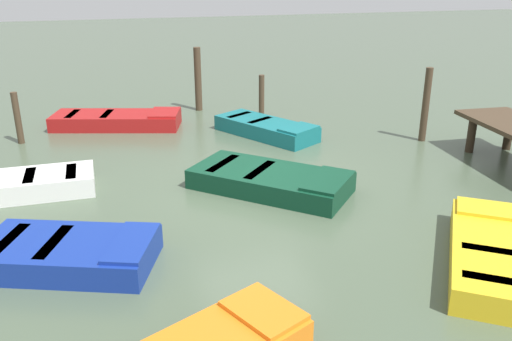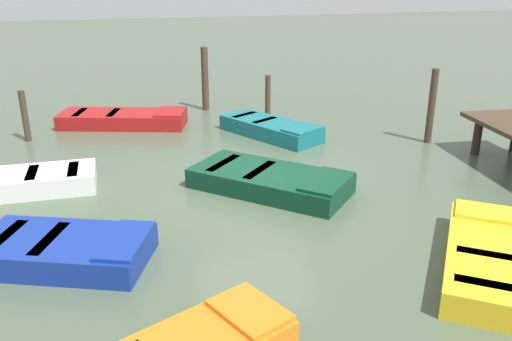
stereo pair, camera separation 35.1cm
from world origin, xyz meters
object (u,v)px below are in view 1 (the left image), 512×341
rowboat_teal (266,128)px  rowboat_dark_green (271,180)px  mooring_piling_mid_left (262,95)px  rowboat_red (118,120)px  rowboat_blue (69,252)px  rowboat_white (18,185)px  mooring_piling_mid_right (18,118)px  mooring_piling_far_left (198,79)px  mooring_piling_center (426,105)px  rowboat_yellow (492,253)px

rowboat_teal → rowboat_dark_green: bearing=-46.4°
rowboat_dark_green → mooring_piling_mid_left: (-5.67, 1.50, 0.41)m
rowboat_red → rowboat_blue: (7.54, -1.07, 0.00)m
rowboat_white → mooring_piling_mid_right: size_ratio=2.16×
rowboat_teal → rowboat_white: same height
rowboat_dark_green → mooring_piling_far_left: mooring_piling_far_left is taller
mooring_piling_mid_left → mooring_piling_center: mooring_piling_center is taller
rowboat_blue → mooring_piling_far_left: 9.57m
rowboat_white → mooring_piling_far_left: 7.44m
mooring_piling_mid_right → mooring_piling_far_left: size_ratio=0.68×
rowboat_blue → mooring_piling_center: 9.61m
rowboat_yellow → rowboat_teal: size_ratio=1.04×
rowboat_yellow → rowboat_white: size_ratio=1.09×
rowboat_dark_green → mooring_piling_mid_right: mooring_piling_mid_right is taller
rowboat_red → rowboat_blue: same height
rowboat_dark_green → mooring_piling_mid_left: mooring_piling_mid_left is taller
mooring_piling_mid_right → rowboat_blue: bearing=11.9°
rowboat_white → mooring_piling_mid_right: (-3.60, -0.34, 0.45)m
mooring_piling_far_left → mooring_piling_center: 6.97m
rowboat_blue → mooring_piling_far_left: size_ratio=1.48×
mooring_piling_far_left → rowboat_teal: bearing=20.9°
mooring_piling_far_left → mooring_piling_mid_left: 2.13m
rowboat_yellow → mooring_piling_center: bearing=12.5°
rowboat_blue → mooring_piling_center: (-4.02, 8.70, 0.74)m
rowboat_red → rowboat_yellow: bearing=-45.3°
mooring_piling_mid_right → mooring_piling_mid_left: size_ratio=1.07×
rowboat_yellow → rowboat_teal: same height
mooring_piling_mid_right → mooring_piling_far_left: (-2.10, 5.06, 0.32)m
rowboat_yellow → rowboat_white: same height
rowboat_red → mooring_piling_mid_right: size_ratio=2.78×
rowboat_red → rowboat_blue: 7.61m
rowboat_white → rowboat_dark_green: bearing=166.2°
rowboat_dark_green → mooring_piling_far_left: 6.92m
rowboat_white → mooring_piling_far_left: (-5.70, 4.72, 0.77)m
rowboat_teal → mooring_piling_mid_left: bearing=136.2°
mooring_piling_far_left → mooring_piling_mid_right: bearing=-67.5°
mooring_piling_mid_left → rowboat_blue: bearing=-35.2°
rowboat_blue → mooring_piling_mid_right: size_ratio=2.18×
rowboat_yellow → mooring_piling_far_left: bearing=49.2°
rowboat_white → mooring_piling_far_left: bearing=-130.2°
rowboat_teal → rowboat_red: bearing=-148.0°
rowboat_red → mooring_piling_mid_left: bearing=17.1°
rowboat_white → mooring_piling_mid_left: bearing=-145.6°
rowboat_red → rowboat_yellow: size_ratio=1.18×
mooring_piling_mid_left → rowboat_red: bearing=-88.9°
rowboat_red → mooring_piling_center: mooring_piling_center is taller
rowboat_teal → mooring_piling_far_left: (-3.26, -1.24, 0.77)m
rowboat_red → rowboat_white: same height
rowboat_dark_green → rowboat_yellow: bearing=-15.4°
rowboat_teal → mooring_piling_center: bearing=37.3°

